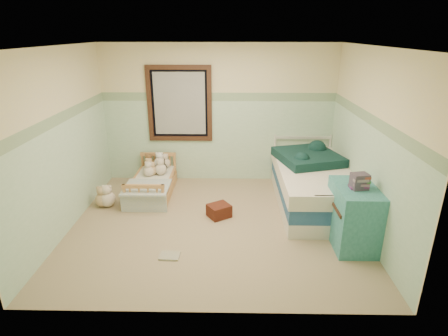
{
  "coord_description": "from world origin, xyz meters",
  "views": [
    {
      "loc": [
        0.22,
        -4.73,
        2.68
      ],
      "look_at": [
        0.13,
        0.35,
        0.76
      ],
      "focal_mm": 29.15,
      "sensor_mm": 36.0,
      "label": 1
    }
  ],
  "objects_px": {
    "dresser": "(353,216)",
    "red_pillow": "(219,211)",
    "toddler_bed_frame": "(153,189)",
    "twin_bed_frame": "(311,199)",
    "plush_floor_tan": "(103,200)",
    "floor_book": "(170,256)",
    "plush_floor_cream": "(108,199)"
  },
  "relations": [
    {
      "from": "dresser",
      "to": "floor_book",
      "type": "relative_size",
      "value": 3.27
    },
    {
      "from": "toddler_bed_frame",
      "to": "dresser",
      "type": "relative_size",
      "value": 1.62
    },
    {
      "from": "toddler_bed_frame",
      "to": "floor_book",
      "type": "height_order",
      "value": "toddler_bed_frame"
    },
    {
      "from": "plush_floor_cream",
      "to": "floor_book",
      "type": "bearing_deg",
      "value": -48.73
    },
    {
      "from": "twin_bed_frame",
      "to": "floor_book",
      "type": "xyz_separation_m",
      "value": [
        -2.09,
        -1.51,
        -0.1
      ]
    },
    {
      "from": "dresser",
      "to": "red_pillow",
      "type": "height_order",
      "value": "dresser"
    },
    {
      "from": "plush_floor_tan",
      "to": "twin_bed_frame",
      "type": "xyz_separation_m",
      "value": [
        3.4,
        0.11,
        -0.01
      ]
    },
    {
      "from": "dresser",
      "to": "floor_book",
      "type": "bearing_deg",
      "value": -171.4
    },
    {
      "from": "plush_floor_tan",
      "to": "toddler_bed_frame",
      "type": "bearing_deg",
      "value": 34.66
    },
    {
      "from": "plush_floor_tan",
      "to": "twin_bed_frame",
      "type": "distance_m",
      "value": 3.4
    },
    {
      "from": "twin_bed_frame",
      "to": "red_pillow",
      "type": "bearing_deg",
      "value": -164.01
    },
    {
      "from": "toddler_bed_frame",
      "to": "plush_floor_cream",
      "type": "relative_size",
      "value": 5.29
    },
    {
      "from": "toddler_bed_frame",
      "to": "twin_bed_frame",
      "type": "relative_size",
      "value": 0.62
    },
    {
      "from": "plush_floor_tan",
      "to": "red_pillow",
      "type": "relative_size",
      "value": 0.76
    },
    {
      "from": "plush_floor_cream",
      "to": "dresser",
      "type": "distance_m",
      "value": 3.75
    },
    {
      "from": "plush_floor_cream",
      "to": "floor_book",
      "type": "relative_size",
      "value": 1.0
    },
    {
      "from": "plush_floor_cream",
      "to": "twin_bed_frame",
      "type": "bearing_deg",
      "value": 1.98
    },
    {
      "from": "plush_floor_cream",
      "to": "dresser",
      "type": "bearing_deg",
      "value": -16.02
    },
    {
      "from": "plush_floor_tan",
      "to": "plush_floor_cream",
      "type": "bearing_deg",
      "value": 0.2
    },
    {
      "from": "toddler_bed_frame",
      "to": "plush_floor_tan",
      "type": "bearing_deg",
      "value": -145.34
    },
    {
      "from": "twin_bed_frame",
      "to": "plush_floor_tan",
      "type": "bearing_deg",
      "value": -178.06
    },
    {
      "from": "plush_floor_tan",
      "to": "twin_bed_frame",
      "type": "height_order",
      "value": "plush_floor_tan"
    },
    {
      "from": "plush_floor_tan",
      "to": "red_pillow",
      "type": "height_order",
      "value": "plush_floor_tan"
    },
    {
      "from": "toddler_bed_frame",
      "to": "plush_floor_tan",
      "type": "distance_m",
      "value": 0.87
    },
    {
      "from": "twin_bed_frame",
      "to": "red_pillow",
      "type": "relative_size",
      "value": 6.87
    },
    {
      "from": "toddler_bed_frame",
      "to": "plush_floor_tan",
      "type": "height_order",
      "value": "plush_floor_tan"
    },
    {
      "from": "toddler_bed_frame",
      "to": "floor_book",
      "type": "distance_m",
      "value": 1.98
    },
    {
      "from": "plush_floor_tan",
      "to": "floor_book",
      "type": "height_order",
      "value": "plush_floor_tan"
    },
    {
      "from": "red_pillow",
      "to": "dresser",
      "type": "bearing_deg",
      "value": -21.93
    },
    {
      "from": "plush_floor_cream",
      "to": "red_pillow",
      "type": "distance_m",
      "value": 1.84
    },
    {
      "from": "plush_floor_cream",
      "to": "twin_bed_frame",
      "type": "xyz_separation_m",
      "value": [
        3.31,
        0.11,
        -0.02
      ]
    },
    {
      "from": "toddler_bed_frame",
      "to": "dresser",
      "type": "height_order",
      "value": "dresser"
    }
  ]
}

